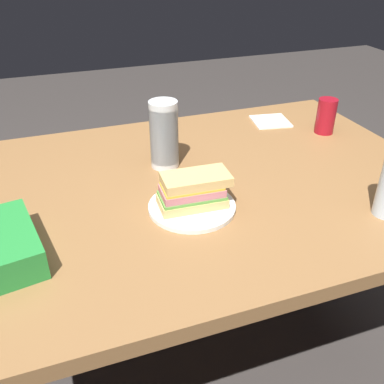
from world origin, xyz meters
TOP-DOWN VIEW (x-y plane):
  - ground_plane at (0.00, 0.00)m, footprint 8.00×8.00m
  - dining_table at (0.00, 0.00)m, footprint 1.41×0.98m
  - paper_plate at (-0.06, -0.13)m, footprint 0.22×0.22m
  - sandwich at (-0.06, -0.13)m, footprint 0.19×0.10m
  - soda_can_red at (0.54, 0.18)m, footprint 0.07×0.07m
  - chip_bag at (-0.52, -0.18)m, footprint 0.19×0.25m
  - plastic_cup_stack at (-0.06, 0.13)m, footprint 0.08×0.08m
  - paper_napkin at (0.41, 0.33)m, footprint 0.15×0.15m

SIDE VIEW (x-z plane):
  - ground_plane at x=0.00m, z-range 0.00..0.00m
  - dining_table at x=0.00m, z-range 0.28..1.01m
  - paper_napkin at x=0.41m, z-range 0.74..0.74m
  - paper_plate at x=-0.06m, z-range 0.74..0.75m
  - chip_bag at x=-0.52m, z-range 0.74..0.81m
  - sandwich at x=-0.06m, z-range 0.75..0.83m
  - soda_can_red at x=0.54m, z-range 0.74..0.86m
  - plastic_cup_stack at x=-0.06m, z-range 0.74..0.94m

